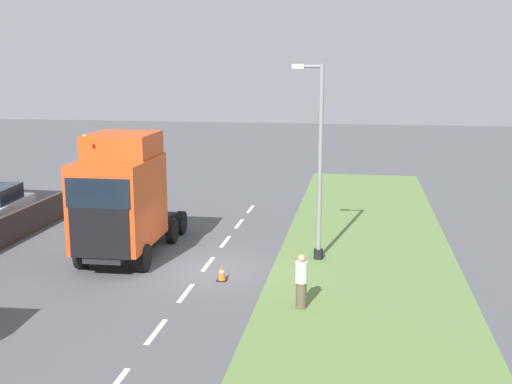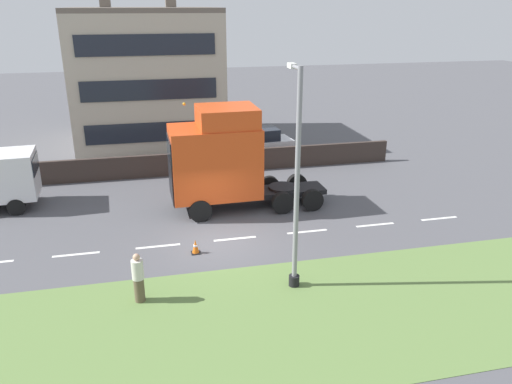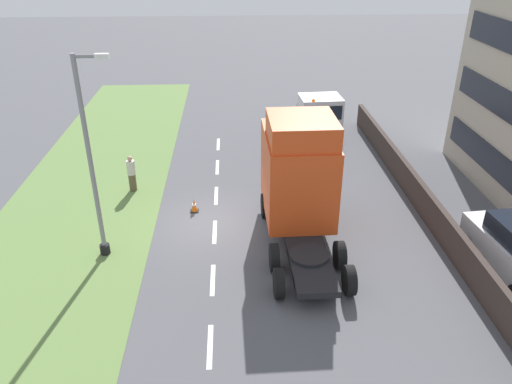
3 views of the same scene
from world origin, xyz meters
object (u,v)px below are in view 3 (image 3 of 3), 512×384
object	(u,v)px
lamp_post	(94,172)
pedestrian	(132,174)
lorry_cab	(299,175)
flatbed_truck	(318,116)
traffic_cone_lead	(194,206)

from	to	relation	value
lamp_post	pedestrian	bearing A→B (deg)	88.56
pedestrian	lorry_cab	bearing A→B (deg)	-28.18
lorry_cab	flatbed_truck	xyz separation A→B (m)	(2.45, 9.99, -1.05)
lorry_cab	flatbed_truck	size ratio (longest dim) A/B	1.36
pedestrian	traffic_cone_lead	size ratio (longest dim) A/B	3.04
pedestrian	traffic_cone_lead	xyz separation A→B (m)	(3.02, -2.18, -0.58)
flatbed_truck	lamp_post	bearing A→B (deg)	45.40
lorry_cab	flatbed_truck	world-z (taller)	lorry_cab
lorry_cab	pedestrian	world-z (taller)	lorry_cab
lorry_cab	pedestrian	distance (m)	8.46
flatbed_truck	pedestrian	world-z (taller)	flatbed_truck
flatbed_truck	traffic_cone_lead	xyz separation A→B (m)	(-6.75, -8.25, -1.17)
traffic_cone_lead	lorry_cab	bearing A→B (deg)	-22.02
lamp_post	pedestrian	distance (m)	5.88
lorry_cab	lamp_post	world-z (taller)	lamp_post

